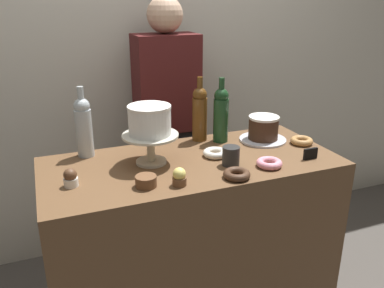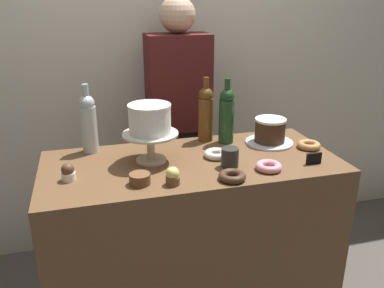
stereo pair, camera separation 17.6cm
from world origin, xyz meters
TOP-DOWN VIEW (x-y plane):
  - back_wall at (0.00, 0.87)m, footprint 6.00×0.05m
  - display_counter at (0.00, 0.00)m, footprint 1.33×0.60m
  - cake_stand_pedestal at (-0.18, 0.04)m, footprint 0.25×0.25m
  - white_layer_cake at (-0.18, 0.04)m, footprint 0.19×0.19m
  - silver_serving_platter at (0.44, 0.12)m, footprint 0.24×0.24m
  - chocolate_round_cake at (0.44, 0.12)m, footprint 0.15×0.15m
  - wine_bottle_amber at (0.14, 0.24)m, footprint 0.08×0.08m
  - wine_bottle_clear at (-0.43, 0.24)m, footprint 0.08×0.08m
  - wine_bottle_green at (0.23, 0.19)m, footprint 0.08×0.08m
  - cupcake_lemon at (-0.14, -0.21)m, footprint 0.06×0.06m
  - cupcake_chocolate at (-0.53, -0.06)m, footprint 0.06×0.06m
  - donut_maple at (0.59, -0.00)m, footprint 0.11×0.11m
  - donut_sugar at (0.12, 0.01)m, footprint 0.11×0.11m
  - donut_chocolate at (0.10, -0.23)m, footprint 0.11×0.11m
  - donut_pink at (0.29, -0.18)m, footprint 0.11×0.11m
  - cookie_stack at (-0.26, -0.17)m, footprint 0.08×0.08m
  - price_sign_chalkboard at (0.51, -0.18)m, footprint 0.07×0.01m
  - coffee_cup_ceramic at (0.14, -0.11)m, footprint 0.08×0.08m
  - barista_figure at (0.09, 0.63)m, footprint 0.36×0.22m

SIDE VIEW (x-z plane):
  - display_counter at x=0.00m, z-range 0.00..0.90m
  - barista_figure at x=0.09m, z-range 0.04..1.64m
  - silver_serving_platter at x=0.44m, z-range 0.90..0.91m
  - donut_maple at x=0.59m, z-range 0.90..0.93m
  - donut_sugar at x=0.12m, z-range 0.90..0.93m
  - donut_chocolate at x=0.10m, z-range 0.90..0.93m
  - donut_pink at x=0.29m, z-range 0.90..0.93m
  - cookie_stack at x=-0.26m, z-range 0.90..0.95m
  - price_sign_chalkboard at x=0.51m, z-range 0.90..0.95m
  - cupcake_lemon at x=-0.14m, z-range 0.90..0.97m
  - cupcake_chocolate at x=-0.53m, z-range 0.90..0.97m
  - coffee_cup_ceramic at x=0.14m, z-range 0.90..0.99m
  - chocolate_round_cake at x=0.44m, z-range 0.91..1.03m
  - cake_stand_pedestal at x=-0.18m, z-range 0.93..1.06m
  - wine_bottle_amber at x=0.14m, z-range 0.88..1.21m
  - wine_bottle_clear at x=-0.43m, z-range 0.88..1.21m
  - wine_bottle_green at x=0.23m, z-range 0.88..1.21m
  - white_layer_cake at x=-0.18m, z-range 1.04..1.16m
  - back_wall at x=0.00m, z-range 0.00..2.60m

